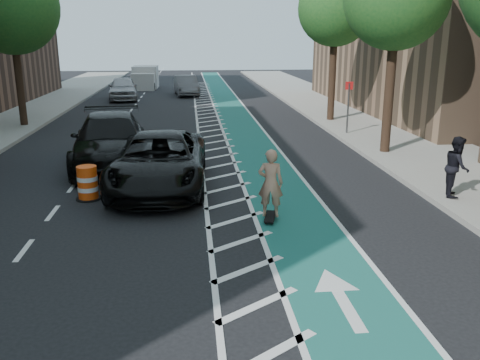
{
  "coord_description": "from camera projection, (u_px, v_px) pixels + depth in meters",
  "views": [
    {
      "loc": [
        0.44,
        -10.49,
        4.44
      ],
      "look_at": [
        1.59,
        1.22,
        1.1
      ],
      "focal_mm": 38.0,
      "sensor_mm": 36.0,
      "label": 1
    }
  ],
  "objects": [
    {
      "name": "pedestrian",
      "position": [
        457.0,
        167.0,
        13.94
      ],
      "size": [
        0.9,
        1.0,
        1.68
      ],
      "primitive_type": "imported",
      "rotation": [
        0.0,
        0.0,
        1.17
      ],
      "color": "black",
      "rests_on": "sidewalk_right"
    },
    {
      "name": "tree_l_d",
      "position": [
        12.0,
        7.0,
        24.21
      ],
      "size": [
        4.2,
        4.2,
        7.9
      ],
      "color": "#382619",
      "rests_on": "ground"
    },
    {
      "name": "buffer_strip",
      "position": [
        217.0,
        148.0,
        20.93
      ],
      "size": [
        1.4,
        90.0,
        0.01
      ],
      "primitive_type": "cube",
      "color": "silver",
      "rests_on": "ground"
    },
    {
      "name": "ground",
      "position": [
        174.0,
        245.0,
        11.21
      ],
      "size": [
        120.0,
        120.0,
        0.0
      ],
      "primitive_type": "plane",
      "color": "black",
      "rests_on": "ground"
    },
    {
      "name": "box_truck",
      "position": [
        145.0,
        78.0,
        44.55
      ],
      "size": [
        2.12,
        4.59,
        1.9
      ],
      "rotation": [
        0.0,
        0.0,
        -0.01
      ],
      "color": "silver",
      "rests_on": "ground"
    },
    {
      "name": "barrel_c",
      "position": [
        99.0,
        123.0,
        24.61
      ],
      "size": [
        0.62,
        0.62,
        0.85
      ],
      "color": "#EA570C",
      "rests_on": "ground"
    },
    {
      "name": "suv_far",
      "position": [
        110.0,
        140.0,
        17.92
      ],
      "size": [
        3.15,
        6.4,
        1.79
      ],
      "primitive_type": "imported",
      "rotation": [
        0.0,
        0.0,
        0.11
      ],
      "color": "black",
      "rests_on": "ground"
    },
    {
      "name": "sign_post",
      "position": [
        348.0,
        107.0,
        23.05
      ],
      "size": [
        0.35,
        0.08,
        2.47
      ],
      "color": "#4C4C4C",
      "rests_on": "ground"
    },
    {
      "name": "tree_r_d",
      "position": [
        335.0,
        9.0,
        25.7
      ],
      "size": [
        4.2,
        4.2,
        7.9
      ],
      "color": "#382619",
      "rests_on": "ground"
    },
    {
      "name": "sidewalk_right",
      "position": [
        404.0,
        142.0,
        21.67
      ],
      "size": [
        5.0,
        90.0,
        0.15
      ],
      "primitive_type": "cube",
      "color": "gray",
      "rests_on": "ground"
    },
    {
      "name": "car_grey",
      "position": [
        186.0,
        85.0,
        39.37
      ],
      "size": [
        2.13,
        4.74,
        1.51
      ],
      "primitive_type": "imported",
      "rotation": [
        0.0,
        0.0,
        0.12
      ],
      "color": "#5C5C61",
      "rests_on": "ground"
    },
    {
      "name": "skateboarder",
      "position": [
        271.0,
        183.0,
        12.44
      ],
      "size": [
        0.7,
        0.54,
        1.71
      ],
      "primitive_type": "imported",
      "rotation": [
        0.0,
        0.0,
        2.91
      ],
      "color": "tan",
      "rests_on": "skateboard"
    },
    {
      "name": "suv_near",
      "position": [
        159.0,
        161.0,
        15.27
      ],
      "size": [
        2.95,
        6.01,
        1.64
      ],
      "primitive_type": "imported",
      "rotation": [
        0.0,
        0.0,
        -0.04
      ],
      "color": "black",
      "rests_on": "ground"
    },
    {
      "name": "barrel_b",
      "position": [
        130.0,
        142.0,
        20.01
      ],
      "size": [
        0.64,
        0.64,
        0.87
      ],
      "color": "#E5550C",
      "rests_on": "ground"
    },
    {
      "name": "barrel_a",
      "position": [
        88.0,
        184.0,
        14.23
      ],
      "size": [
        0.7,
        0.7,
        0.96
      ],
      "color": "#EB480C",
      "rests_on": "ground"
    },
    {
      "name": "bike_lane",
      "position": [
        253.0,
        147.0,
        21.07
      ],
      "size": [
        2.0,
        90.0,
        0.01
      ],
      "primitive_type": "cube",
      "color": "#1C635A",
      "rests_on": "ground"
    },
    {
      "name": "curb_right",
      "position": [
        348.0,
        143.0,
        21.43
      ],
      "size": [
        0.12,
        90.0,
        0.16
      ],
      "primitive_type": "cube",
      "color": "gray",
      "rests_on": "ground"
    },
    {
      "name": "curb_left",
      "position": [
        1.0,
        150.0,
        20.1
      ],
      "size": [
        0.12,
        90.0,
        0.16
      ],
      "primitive_type": "cube",
      "color": "gray",
      "rests_on": "ground"
    },
    {
      "name": "skateboard",
      "position": [
        270.0,
        217.0,
        12.68
      ],
      "size": [
        0.44,
        0.89,
        0.12
      ],
      "rotation": [
        0.0,
        0.0,
        -0.24
      ],
      "color": "black",
      "rests_on": "ground"
    },
    {
      "name": "car_silver",
      "position": [
        123.0,
        88.0,
        36.55
      ],
      "size": [
        2.49,
        5.06,
        1.66
      ],
      "primitive_type": "imported",
      "rotation": [
        0.0,
        0.0,
        0.11
      ],
      "color": "#ABAAB0",
      "rests_on": "ground"
    }
  ]
}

